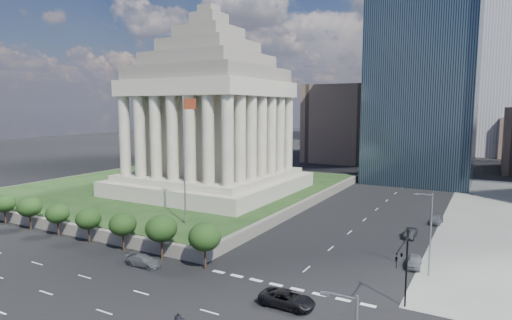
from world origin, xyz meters
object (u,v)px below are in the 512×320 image
Objects in this scene: war_memorial at (210,100)px; parked_sedan_far at (436,219)px; street_lamp_north at (429,230)px; suv_grey at (144,261)px; traffic_signal_ne at (404,262)px; parked_sedan_mid at (411,233)px; pickup_truck at (287,299)px; parked_sedan_near at (414,261)px; flagpole at (185,152)px.

parked_sedan_far is at bearing 3.05° from war_memorial.
street_lamp_north is 34.96m from suv_grey.
parked_sedan_mid is (-3.50, 26.13, -4.56)m from traffic_signal_ne.
pickup_truck is 19.84m from parked_sedan_near.
flagpole is 36.69m from traffic_signal_ne.
traffic_signal_ne is 14.36m from parked_sedan_near.
flagpole is 35.71m from parked_sedan_near.
suv_grey is (3.51, -13.00, -12.41)m from flagpole.
pickup_truck reaches higher than parked_sedan_far.
parked_sedan_mid is (43.00, -8.18, -20.71)m from war_memorial.
flagpole is at bearing 163.29° from traffic_signal_ne.
traffic_signal_ne is at bearing -36.42° from war_memorial.
pickup_truck is at bearing -98.89° from parked_sedan_far.
street_lamp_north is 16.22m from parked_sedan_mid.
flagpole is 2.50× the size of traffic_signal_ne.
pickup_truck reaches higher than parked_sedan_near.
traffic_signal_ne is (34.33, -10.30, -7.86)m from flagpole.
flagpole is at bearing -63.11° from war_memorial.
parked_sedan_mid is (27.32, 28.82, -0.01)m from suv_grey.
war_memorial is 9.34× the size of parked_sedan_mid.
pickup_truck reaches higher than parked_sedan_mid.
parked_sedan_near is (9.36, 17.50, -0.08)m from pickup_truck.
parked_sedan_near is at bearing 5.63° from flagpole.
parked_sedan_mid is at bearing -99.19° from parked_sedan_far.
war_memorial is at bearing 154.08° from street_lamp_north.
parked_sedan_near is (-1.00, 13.59, -4.53)m from traffic_signal_ne.
street_lamp_north is 2.29× the size of parked_sedan_far.
flagpole is 4.79× the size of parked_sedan_mid.
parked_sedan_far reaches higher than parked_sedan_mid.
war_memorial is 3.90× the size of street_lamp_north.
traffic_signal_ne is at bearing -90.94° from parked_sedan_near.
suv_grey is 1.15× the size of parked_sedan_near.
pickup_truck is at bearing -46.59° from war_memorial.
suv_grey is at bearing -175.00° from traffic_signal_ne.
parked_sedan_far is at bearing 38.41° from flagpole.
flagpole is 44.29m from parked_sedan_far.
suv_grey reaches higher than parked_sedan_mid.
parked_sedan_far is (45.50, 2.42, -20.65)m from war_memorial.
suv_grey is (15.68, -37.00, -20.70)m from war_memorial.
parked_sedan_near is at bearing -78.39° from parked_sedan_mid.
traffic_signal_ne reaches higher than parked_sedan_mid.
pickup_truck is (36.14, -38.21, -20.61)m from war_memorial.
war_memorial is 1.95× the size of flagpole.
street_lamp_north is 1.75× the size of pickup_truck.
parked_sedan_far is at bearing -38.14° from suv_grey.
pickup_truck is 30.80m from parked_sedan_mid.
pickup_truck is 20.50m from suv_grey.
flagpole is 36.81m from parked_sedan_mid.
war_memorial is 54.10m from parked_sedan_near.
traffic_signal_ne is 1.40× the size of pickup_truck.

